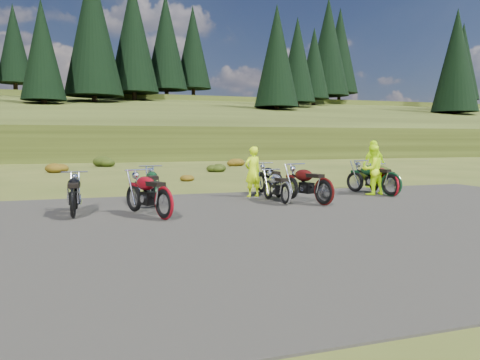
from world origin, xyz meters
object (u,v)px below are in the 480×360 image
object	(u,v)px
motorcycle_3	(286,206)
motorcycle_0	(73,220)
motorcycle_7	(391,197)
person_middle	(253,173)

from	to	relation	value
motorcycle_3	motorcycle_0	bearing A→B (deg)	93.56
motorcycle_7	person_middle	bearing A→B (deg)	53.71
motorcycle_0	motorcycle_3	bearing A→B (deg)	-83.29
person_middle	motorcycle_0	bearing A→B (deg)	10.20
motorcycle_7	person_middle	world-z (taller)	person_middle
motorcycle_0	person_middle	bearing A→B (deg)	-62.88
motorcycle_0	motorcycle_7	world-z (taller)	motorcycle_7
motorcycle_7	person_middle	distance (m)	4.60
motorcycle_7	person_middle	size ratio (longest dim) A/B	1.37
motorcycle_3	motorcycle_7	xyz separation A→B (m)	(4.09, 0.70, 0.00)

